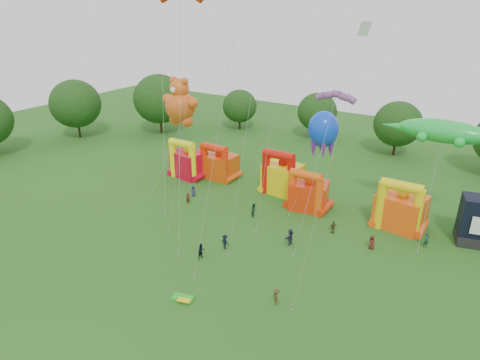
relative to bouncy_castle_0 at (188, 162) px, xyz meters
The scene contains 23 objects.
ground 31.61m from the bouncy_castle_0, 57.47° to the right, with size 160.00×160.00×0.00m, color #255618.
tree_ring 30.65m from the bouncy_castle_0, 58.69° to the right, with size 120.64×122.71×12.07m.
bouncy_castle_0 is the anchor object (origin of this frame).
bouncy_castle_1 4.91m from the bouncy_castle_0, 26.00° to the left, with size 5.14×4.20×5.72m.
bouncy_castle_2 15.40m from the bouncy_castle_0, ahead, with size 5.49×4.61×6.63m.
bouncy_castle_3 20.51m from the bouncy_castle_0, ahead, with size 5.52×4.81×5.70m.
bouncy_castle_4 31.94m from the bouncy_castle_0, ahead, with size 5.91×5.04×6.55m.
teddy_bear_kite 8.17m from the bouncy_castle_0, 80.23° to the right, with size 6.17×9.25×15.77m.
gecko_kite 35.50m from the bouncy_castle_0, ahead, with size 13.08×10.34×13.16m.
octopus_kite 21.26m from the bouncy_castle_0, ahead, with size 3.97×6.87×13.01m.
parafoil_kites 18.22m from the bouncy_castle_0, 50.96° to the right, with size 27.80×13.41×31.30m.
diamond_kites 26.30m from the bouncy_castle_0, 33.24° to the right, with size 21.62×17.52×42.84m.
folded_kite_bundle 30.30m from the bouncy_castle_0, 52.17° to the right, with size 2.20×1.52×0.31m.
spectator_0 7.75m from the bouncy_castle_0, 45.65° to the right, with size 0.78×0.51×1.59m, color #272C41.
spectator_1 10.09m from the bouncy_castle_0, 51.12° to the right, with size 0.58×0.38×1.60m, color #511917.
spectator_2 16.82m from the bouncy_castle_0, 21.08° to the right, with size 0.85×0.66×1.76m, color #173A27.
spectator_3 22.27m from the bouncy_castle_0, 40.59° to the right, with size 1.10×0.63×1.70m, color black.
spectator_4 26.30m from the bouncy_castle_0, 10.60° to the right, with size 0.94×0.39×1.61m, color #493A1D.
spectator_5 24.67m from the bouncy_castle_0, 23.48° to the right, with size 1.81×0.58×1.95m, color #282944.
spectator_6 31.24m from the bouncy_castle_0, 10.68° to the right, with size 0.80×0.52×1.65m, color #551A18.
spectator_7 35.80m from the bouncy_castle_0, ahead, with size 0.69×0.45×1.89m, color #1A4229.
spectator_8 23.57m from the bouncy_castle_0, 47.73° to the right, with size 0.85×0.67×1.76m, color black.
spectator_9 32.81m from the bouncy_castle_0, 37.11° to the right, with size 1.04×0.60×1.61m, color #403119.
Camera 1 is at (23.28, -21.60, 25.66)m, focal length 32.00 mm.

